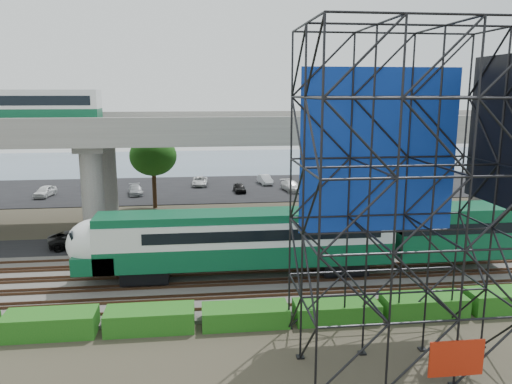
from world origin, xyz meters
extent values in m
plane|color=#474233|center=(0.00, 0.00, 0.00)|extent=(140.00, 140.00, 0.00)
cube|color=slate|center=(0.00, 2.00, 0.10)|extent=(90.00, 12.00, 0.20)
cube|color=black|center=(0.00, 10.50, 0.04)|extent=(90.00, 5.00, 0.08)
cube|color=black|center=(0.00, 34.00, 0.04)|extent=(90.00, 18.00, 0.08)
cube|color=#405A6A|center=(0.00, 56.00, 0.01)|extent=(140.00, 40.00, 0.03)
cube|color=#472D1E|center=(0.00, -2.72, 0.28)|extent=(90.00, 0.08, 0.16)
cube|color=#472D1E|center=(0.00, -1.28, 0.28)|extent=(90.00, 0.08, 0.16)
cube|color=#472D1E|center=(0.00, -0.72, 0.28)|extent=(90.00, 0.08, 0.16)
cube|color=#472D1E|center=(0.00, 0.72, 0.28)|extent=(90.00, 0.08, 0.16)
cube|color=#472D1E|center=(0.00, 1.28, 0.28)|extent=(90.00, 0.08, 0.16)
cube|color=#472D1E|center=(0.00, 2.72, 0.28)|extent=(90.00, 0.08, 0.16)
cube|color=#472D1E|center=(0.00, 3.28, 0.28)|extent=(90.00, 0.08, 0.16)
cube|color=#472D1E|center=(0.00, 4.72, 0.28)|extent=(90.00, 0.08, 0.16)
cube|color=#472D1E|center=(0.00, 5.28, 0.28)|extent=(90.00, 0.08, 0.16)
cube|color=#472D1E|center=(0.00, 6.72, 0.28)|extent=(90.00, 0.08, 0.16)
cube|color=black|center=(-4.82, 2.00, 0.81)|extent=(3.00, 2.20, 0.90)
cube|color=black|center=(8.18, 2.00, 0.81)|extent=(3.00, 2.20, 0.90)
cube|color=#0A4A2C|center=(1.68, 2.00, 1.96)|extent=(19.00, 3.00, 1.40)
cube|color=silver|center=(1.68, 2.00, 3.41)|extent=(19.00, 3.00, 1.50)
cube|color=#0A4A2C|center=(1.68, 2.00, 4.41)|extent=(19.00, 2.60, 0.50)
cube|color=black|center=(2.68, 2.00, 3.46)|extent=(15.00, 3.06, 0.70)
ellipsoid|color=silver|center=(-7.82, 2.00, 2.86)|extent=(3.60, 3.00, 3.20)
cube|color=#0A4A2C|center=(-7.82, 2.00, 1.81)|extent=(2.60, 3.00, 1.10)
cube|color=black|center=(-8.92, 2.00, 3.36)|extent=(0.48, 2.00, 1.09)
cube|color=#0A4A2C|center=(15.68, 2.00, 2.96)|extent=(8.00, 3.00, 3.40)
cube|color=#9E9B93|center=(0.00, 16.00, 8.60)|extent=(80.00, 12.00, 1.20)
cube|color=#9E9B93|center=(0.00, 10.25, 9.75)|extent=(80.00, 0.50, 1.10)
cube|color=#9E9B93|center=(0.00, 21.75, 9.75)|extent=(80.00, 0.50, 1.10)
cylinder|color=#9E9B93|center=(-10.00, 12.50, 4.00)|extent=(1.80, 1.80, 8.00)
cylinder|color=#9E9B93|center=(-10.00, 19.50, 4.00)|extent=(1.80, 1.80, 8.00)
cube|color=#9E9B93|center=(-10.00, 16.00, 7.70)|extent=(2.40, 9.00, 0.60)
cylinder|color=#9E9B93|center=(10.00, 12.50, 4.00)|extent=(1.80, 1.80, 8.00)
cylinder|color=#9E9B93|center=(10.00, 19.50, 4.00)|extent=(1.80, 1.80, 8.00)
cube|color=#9E9B93|center=(10.00, 16.00, 7.70)|extent=(2.40, 9.00, 0.60)
cylinder|color=#9E9B93|center=(28.00, 19.50, 4.00)|extent=(1.80, 1.80, 8.00)
cube|color=#9E9B93|center=(28.00, 16.00, 7.70)|extent=(2.40, 9.00, 0.60)
cube|color=black|center=(-15.67, 16.00, 9.55)|extent=(12.00, 2.50, 0.70)
cube|color=#0A4A2C|center=(-15.67, 16.00, 10.35)|extent=(12.00, 2.50, 0.90)
cube|color=silver|center=(-15.67, 16.00, 11.45)|extent=(12.00, 2.50, 1.30)
cube|color=black|center=(-15.67, 16.00, 11.50)|extent=(11.00, 2.56, 0.80)
cube|color=silver|center=(-15.67, 16.00, 12.25)|extent=(12.00, 2.40, 0.30)
cube|color=#0D3097|center=(7.74, -4.95, 9.30)|extent=(8.10, 0.08, 8.25)
cube|color=black|center=(12.29, -8.00, 10.50)|extent=(0.06, 5.40, 6.75)
cube|color=#B0220C|center=(9.24, -11.05, 1.30)|extent=(2.40, 0.08, 1.60)
cube|color=black|center=(7.74, -8.00, 0.04)|extent=(9.36, 6.36, 0.08)
cube|color=#135413|center=(-9.00, -4.30, 0.60)|extent=(4.60, 1.80, 1.20)
cube|color=#135413|center=(-4.00, -4.30, 0.58)|extent=(4.60, 1.80, 1.15)
cube|color=#135413|center=(1.00, -4.30, 0.52)|extent=(4.60, 1.80, 1.03)
cube|color=#135413|center=(6.00, -4.30, 0.51)|extent=(4.60, 1.80, 1.01)
cube|color=#135413|center=(11.00, -4.30, 0.56)|extent=(4.60, 1.80, 1.12)
cube|color=#135413|center=(16.00, -4.30, 0.60)|extent=(4.60, 1.80, 1.20)
cylinder|color=#382314|center=(14.00, 12.50, 2.40)|extent=(0.44, 0.44, 4.80)
ellipsoid|color=#135413|center=(14.00, 12.50, 5.60)|extent=(4.94, 4.94, 4.18)
cylinder|color=#382314|center=(-6.00, 24.00, 2.40)|extent=(0.44, 0.44, 4.80)
ellipsoid|color=#135413|center=(-6.00, 24.00, 5.60)|extent=(4.94, 4.94, 4.18)
imported|color=black|center=(-10.87, 10.63, 0.74)|extent=(5.17, 3.48, 1.32)
imported|color=white|center=(-19.30, 31.00, 0.72)|extent=(2.12, 3.98, 1.29)
imported|color=#B7B9C0|center=(-14.41, 36.00, 0.72)|extent=(1.56, 3.94, 1.28)
imported|color=#94969A|center=(-8.86, 31.00, 0.64)|extent=(2.21, 4.07, 1.12)
imported|color=silver|center=(-1.12, 36.00, 0.66)|extent=(2.10, 4.24, 1.16)
imported|color=black|center=(3.67, 31.00, 0.63)|extent=(1.53, 3.34, 1.11)
imported|color=#B2B5BA|center=(7.54, 36.00, 0.69)|extent=(1.86, 3.89, 1.23)
imported|color=silver|center=(10.14, 31.00, 0.70)|extent=(2.50, 4.52, 1.24)
imported|color=#B5B7BE|center=(15.06, 36.00, 0.69)|extent=(2.91, 4.70, 1.21)
camera|label=1|loc=(-1.32, -28.99, 12.26)|focal=35.00mm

